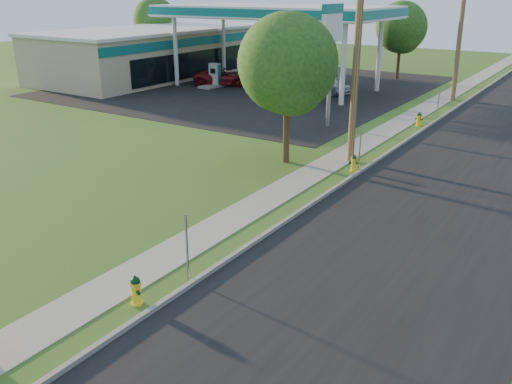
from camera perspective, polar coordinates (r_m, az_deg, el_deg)
ground_plane at (r=13.21m, az=-20.24°, el=-16.12°), size 140.00×140.00×0.00m
road at (r=18.15m, az=15.59°, el=-5.00°), size 8.00×120.00×0.02m
curb at (r=19.52m, az=4.46°, el=-2.19°), size 0.15×120.00×0.15m
sidewalk at (r=20.38m, az=0.15°, el=-1.31°), size 1.50×120.00×0.03m
forecourt at (r=46.02m, az=-0.25°, el=11.12°), size 26.00×28.00×0.02m
utility_pole_mid at (r=24.94m, az=10.58°, el=14.15°), size 1.40×0.32×9.80m
utility_pole_far at (r=42.05m, az=20.70°, el=15.53°), size 1.40×0.32×9.50m
sign_post_near at (r=14.91m, az=-7.27°, el=-5.94°), size 0.05×0.04×2.00m
sign_post_mid at (r=24.46m, az=10.88°, el=4.54°), size 0.05×0.04×2.00m
sign_post_far at (r=35.77m, az=18.64°, el=8.90°), size 0.05×0.04×2.00m
gas_canopy at (r=44.34m, az=2.00°, el=18.39°), size 18.18×9.18×6.40m
fuel_pump_nw at (r=45.74m, az=-4.34°, el=11.90°), size 1.20×3.20×1.90m
fuel_pump_ne at (r=40.94m, az=5.90°, el=10.83°), size 1.20×3.20×1.90m
fuel_pump_sw at (r=48.93m, az=-1.43°, el=12.52°), size 1.20×3.20×1.90m
fuel_pump_se at (r=44.48m, az=8.35°, el=11.50°), size 1.20×3.20×1.90m
convenience_store at (r=52.55m, az=-10.62°, el=14.30°), size 10.40×22.40×4.25m
price_pylon at (r=31.49m, az=7.99°, el=16.45°), size 0.34×2.04×6.85m
tree_verge at (r=24.44m, az=3.46°, el=12.91°), size 4.47×4.47×6.77m
tree_lot at (r=50.64m, az=15.11°, el=16.20°), size 4.41×4.41×6.68m
tree_back at (r=60.88m, az=-10.55°, el=17.27°), size 4.50×4.50×6.82m
hydrant_near at (r=14.37m, az=-12.53°, el=-10.08°), size 0.43×0.38×0.83m
hydrant_mid at (r=24.39m, az=10.24°, el=3.02°), size 0.40×0.36×0.78m
hydrant_far at (r=33.53m, az=16.77°, el=7.33°), size 0.44×0.39×0.84m
car_red at (r=46.45m, az=-3.42°, el=12.02°), size 5.50×4.12×1.39m
car_silver at (r=42.94m, az=7.52°, el=11.14°), size 4.19×2.60×1.33m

